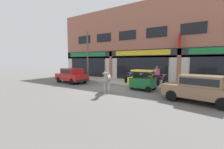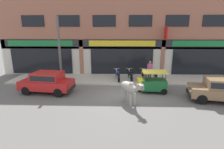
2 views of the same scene
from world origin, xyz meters
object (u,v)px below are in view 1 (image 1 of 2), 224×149
at_px(auto_rickshaw, 142,81).
at_px(motorcycle_3, 161,80).
at_px(utility_pole, 88,56).
at_px(car_1, 72,75).
at_px(motorcycle_0, 128,78).
at_px(motorcycle_1, 139,79).
at_px(car_0, 200,87).
at_px(motorcycle_2, 150,79).
at_px(pedestrian, 157,73).
at_px(cow, 107,78).

bearing_deg(auto_rickshaw, motorcycle_3, 73.19).
bearing_deg(utility_pole, auto_rickshaw, -13.56).
bearing_deg(utility_pole, car_1, -99.94).
relative_size(motorcycle_0, motorcycle_1, 1.00).
bearing_deg(utility_pole, car_0, -16.59).
xyz_separation_m(car_0, motorcycle_1, (-5.19, 4.11, -0.29)).
bearing_deg(motorcycle_2, motorcycle_0, -176.75).
relative_size(car_1, motorcycle_1, 2.07).
bearing_deg(motorcycle_0, motorcycle_3, 0.09).
xyz_separation_m(auto_rickshaw, pedestrian, (0.30, 2.75, 0.46)).
relative_size(car_0, motorcycle_3, 2.10).
height_order(car_1, motorcycle_3, car_1).
height_order(motorcycle_0, motorcycle_2, same).
height_order(cow, motorcycle_0, cow).
height_order(car_1, utility_pole, utility_pole).
xyz_separation_m(auto_rickshaw, motorcycle_0, (-2.41, 2.47, -0.14)).
relative_size(car_1, motorcycle_2, 2.07).
xyz_separation_m(motorcycle_3, pedestrian, (-0.44, 0.27, 0.60)).
distance_m(cow, auto_rickshaw, 2.73).
xyz_separation_m(auto_rickshaw, motorcycle_3, (0.75, 2.48, -0.14)).
height_order(auto_rickshaw, motorcycle_3, auto_rickshaw).
height_order(cow, motorcycle_1, cow).
distance_m(motorcycle_0, utility_pole, 5.09).
relative_size(car_1, pedestrian, 2.34).
relative_size(car_0, pedestrian, 2.38).
relative_size(motorcycle_2, pedestrian, 1.13).
xyz_separation_m(car_1, utility_pole, (0.35, 2.00, 1.90)).
bearing_deg(motorcycle_3, pedestrian, 148.27).
relative_size(car_0, motorcycle_1, 2.10).
distance_m(pedestrian, utility_pole, 7.50).
xyz_separation_m(cow, motorcycle_3, (2.47, 4.57, -0.48)).
xyz_separation_m(auto_rickshaw, utility_pole, (-6.94, 1.67, 2.06)).
relative_size(car_0, car_1, 1.02).
height_order(cow, utility_pole, utility_pole).
relative_size(car_0, utility_pole, 0.74).
distance_m(cow, utility_pole, 6.66).
distance_m(car_1, motorcycle_0, 5.63).
height_order(car_0, car_1, same).
bearing_deg(pedestrian, motorcycle_1, -173.73).
xyz_separation_m(cow, pedestrian, (2.03, 4.84, 0.11)).
height_order(motorcycle_3, pedestrian, pedestrian).
relative_size(cow, pedestrian, 1.20).
bearing_deg(motorcycle_1, car_0, -38.36).
xyz_separation_m(car_1, motorcycle_0, (4.88, 2.80, -0.29)).
xyz_separation_m(pedestrian, utility_pole, (-7.24, -1.08, 1.60)).
distance_m(cow, motorcycle_2, 4.92).
bearing_deg(car_1, cow, -17.61).
relative_size(motorcycle_1, pedestrian, 1.13).
distance_m(cow, motorcycle_3, 5.22).
xyz_separation_m(car_1, pedestrian, (7.60, 3.08, 0.31)).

